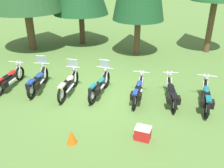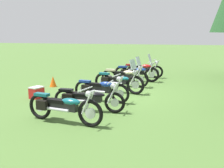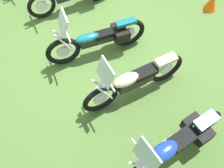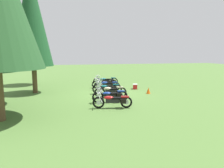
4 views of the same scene
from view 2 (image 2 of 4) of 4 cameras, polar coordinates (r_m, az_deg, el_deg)
name	(u,v)px [view 2 (image 2 of 4)]	position (r m, az deg, el deg)	size (l,w,h in m)	color
ground_plane	(117,93)	(11.72, 1.04, -1.78)	(80.00, 80.00, 0.00)	#4C7033
motorcycle_0	(142,69)	(15.62, 5.92, 2.95)	(0.85, 2.24, 0.99)	black
motorcycle_1	(136,72)	(14.31, 4.74, 2.37)	(0.73, 2.28, 1.38)	black
motorcycle_2	(125,76)	(12.97, 2.62, 1.62)	(0.66, 2.23, 1.38)	black
motorcycle_3	(118,81)	(11.73, 1.20, 0.57)	(0.94, 2.20, 1.39)	black
motorcycle_4	(100,89)	(10.28, -2.39, -0.99)	(0.82, 2.14, 1.00)	black
motorcycle_5	(87,98)	(9.08, -4.99, -2.76)	(0.64, 2.35, 0.98)	black
motorcycle_6	(63,106)	(8.02, -9.76, -4.37)	(0.92, 2.36, 1.03)	black
picnic_cooler	(37,92)	(11.17, -14.72, -1.62)	(0.58, 0.50, 0.43)	red
traffic_cone	(53,81)	(13.24, -11.61, 0.51)	(0.32, 0.32, 0.48)	#EA590F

